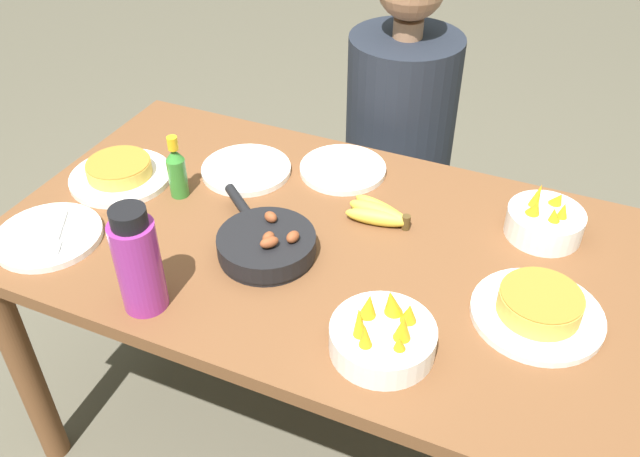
# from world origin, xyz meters

# --- Properties ---
(ground_plane) EXTENTS (14.00, 14.00, 0.00)m
(ground_plane) POSITION_xyz_m (0.00, 0.00, 0.00)
(ground_plane) COLOR #565142
(dining_table) EXTENTS (1.45, 0.83, 0.73)m
(dining_table) POSITION_xyz_m (0.00, 0.00, 0.62)
(dining_table) COLOR brown
(dining_table) RESTS_ON ground_plane
(banana_bunch) EXTENTS (0.16, 0.11, 0.04)m
(banana_bunch) POSITION_xyz_m (0.10, 0.12, 0.75)
(banana_bunch) COLOR gold
(banana_bunch) RESTS_ON dining_table
(skillet) EXTENTS (0.29, 0.26, 0.08)m
(skillet) POSITION_xyz_m (-0.09, -0.09, 0.76)
(skillet) COLOR black
(skillet) RESTS_ON dining_table
(frittata_plate_center) EXTENTS (0.26, 0.26, 0.05)m
(frittata_plate_center) POSITION_xyz_m (-0.56, 0.02, 0.75)
(frittata_plate_center) COLOR white
(frittata_plate_center) RESTS_ON dining_table
(frittata_plate_side) EXTENTS (0.26, 0.26, 0.06)m
(frittata_plate_side) POSITION_xyz_m (0.49, -0.05, 0.76)
(frittata_plate_side) COLOR white
(frittata_plate_side) RESTS_ON dining_table
(empty_plate_near_front) EXTENTS (0.23, 0.23, 0.02)m
(empty_plate_near_front) POSITION_xyz_m (-0.28, 0.17, 0.74)
(empty_plate_near_front) COLOR white
(empty_plate_near_front) RESTS_ON dining_table
(empty_plate_far_left) EXTENTS (0.22, 0.22, 0.02)m
(empty_plate_far_left) POSITION_xyz_m (-0.06, 0.28, 0.74)
(empty_plate_far_left) COLOR white
(empty_plate_far_left) RESTS_ON dining_table
(empty_plate_far_right) EXTENTS (0.24, 0.24, 0.02)m
(empty_plate_far_right) POSITION_xyz_m (-0.56, -0.25, 0.74)
(empty_plate_far_right) COLOR white
(empty_plate_far_right) RESTS_ON dining_table
(fruit_bowl_mango) EXTENTS (0.17, 0.17, 0.12)m
(fruit_bowl_mango) POSITION_xyz_m (0.46, 0.22, 0.77)
(fruit_bowl_mango) COLOR white
(fruit_bowl_mango) RESTS_ON dining_table
(fruit_bowl_citrus) EXTENTS (0.20, 0.20, 0.11)m
(fruit_bowl_citrus) POSITION_xyz_m (0.24, -0.25, 0.77)
(fruit_bowl_citrus) COLOR white
(fruit_bowl_citrus) RESTS_ON dining_table
(water_bottle) EXTENTS (0.09, 0.09, 0.24)m
(water_bottle) POSITION_xyz_m (-0.24, -0.33, 0.84)
(water_bottle) COLOR #992D89
(water_bottle) RESTS_ON dining_table
(hot_sauce_bottle) EXTENTS (0.05, 0.05, 0.16)m
(hot_sauce_bottle) POSITION_xyz_m (-0.39, 0.02, 0.80)
(hot_sauce_bottle) COLOR #337F2D
(hot_sauce_bottle) RESTS_ON dining_table
(person_figure) EXTENTS (0.36, 0.36, 1.19)m
(person_figure) POSITION_xyz_m (-0.02, 0.66, 0.49)
(person_figure) COLOR black
(person_figure) RESTS_ON ground_plane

